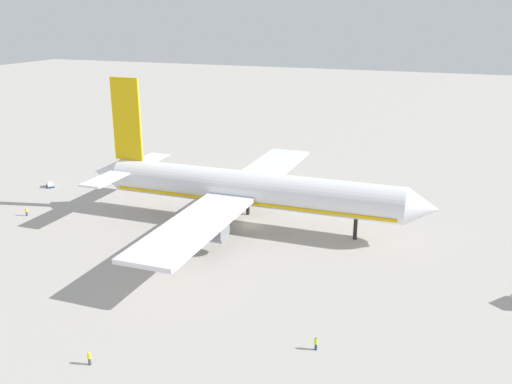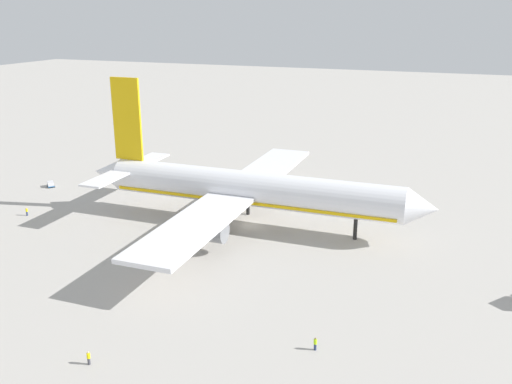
# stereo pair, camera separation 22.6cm
# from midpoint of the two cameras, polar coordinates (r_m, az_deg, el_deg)

# --- Properties ---
(ground_plane) EXTENTS (600.00, 600.00, 0.00)m
(ground_plane) POSITION_cam_midpoint_polar(r_m,az_deg,el_deg) (103.87, -0.38, -3.43)
(ground_plane) COLOR #ADA8A0
(airliner) EXTENTS (67.09, 67.68, 26.35)m
(airliner) POSITION_cam_midpoint_polar(r_m,az_deg,el_deg) (101.96, -1.10, 0.33)
(airliner) COLOR white
(airliner) RESTS_ON ground
(baggage_cart_0) EXTENTS (2.62, 2.56, 1.23)m
(baggage_cart_0) POSITION_cam_midpoint_polar(r_m,az_deg,el_deg) (134.64, -20.36, 0.78)
(baggage_cart_0) COLOR #26598C
(baggage_cart_0) RESTS_ON ground
(ground_worker_0) EXTENTS (0.48, 0.48, 1.64)m
(ground_worker_0) POSITION_cam_midpoint_polar(r_m,az_deg,el_deg) (67.88, 6.22, -15.27)
(ground_worker_0) COLOR navy
(ground_worker_0) RESTS_ON ground
(ground_worker_1) EXTENTS (0.50, 0.50, 1.66)m
(ground_worker_1) POSITION_cam_midpoint_polar(r_m,az_deg,el_deg) (117.31, -22.49, -1.87)
(ground_worker_1) COLOR navy
(ground_worker_1) RESTS_ON ground
(ground_worker_2) EXTENTS (0.57, 0.57, 1.68)m
(ground_worker_2) POSITION_cam_midpoint_polar(r_m,az_deg,el_deg) (67.81, -16.77, -16.04)
(ground_worker_2) COLOR #3F3F47
(ground_worker_2) RESTS_ON ground
(traffic_cone_1) EXTENTS (0.36, 0.36, 0.55)m
(traffic_cone_1) POSITION_cam_midpoint_polar(r_m,az_deg,el_deg) (144.33, -12.31, 2.45)
(traffic_cone_1) COLOR orange
(traffic_cone_1) RESTS_ON ground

